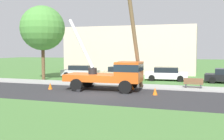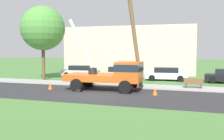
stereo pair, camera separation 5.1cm
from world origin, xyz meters
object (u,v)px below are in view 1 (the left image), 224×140
at_px(utility_truck, 113,73).
at_px(traffic_cone_ahead, 155,91).
at_px(leaning_utility_pole, 134,35).
at_px(parked_sedan_tan, 121,73).
at_px(traffic_cone_curbside, 132,86).
at_px(parked_sedan_silver, 81,71).
at_px(traffic_cone_behind, 50,86).
at_px(roadside_tree_near, 43,28).
at_px(parked_sedan_white, 166,74).
at_px(park_bench, 193,84).

xyz_separation_m(utility_truck, traffic_cone_ahead, (3.54, -1.06, -1.13)).
bearing_deg(leaning_utility_pole, parked_sedan_tan, 114.82).
relative_size(utility_truck, traffic_cone_ahead, 12.24).
bearing_deg(traffic_cone_curbside, parked_sedan_silver, 137.88).
distance_m(traffic_cone_ahead, traffic_cone_behind, 8.77).
bearing_deg(utility_truck, roadside_tree_near, 153.46).
bearing_deg(roadside_tree_near, utility_truck, -26.54).
height_order(utility_truck, traffic_cone_ahead, utility_truck).
bearing_deg(traffic_cone_ahead, utility_truck, 163.41).
distance_m(parked_sedan_silver, roadside_tree_near, 6.70).
bearing_deg(parked_sedan_tan, traffic_cone_behind, -112.03).
bearing_deg(parked_sedan_tan, parked_sedan_silver, 172.09).
xyz_separation_m(utility_truck, traffic_cone_curbside, (1.29, 1.16, -1.13)).
distance_m(traffic_cone_behind, parked_sedan_tan, 9.50).
bearing_deg(parked_sedan_white, park_bench, -62.13).
height_order(leaning_utility_pole, traffic_cone_ahead, leaning_utility_pole).
bearing_deg(parked_sedan_tan, park_bench, -32.18).
distance_m(utility_truck, traffic_cone_ahead, 3.86).
bearing_deg(traffic_cone_curbside, traffic_cone_ahead, -44.51).
bearing_deg(park_bench, parked_sedan_white, 117.87).
bearing_deg(utility_truck, parked_sedan_white, 68.97).
distance_m(parked_sedan_white, roadside_tree_near, 14.11).
bearing_deg(traffic_cone_curbside, leaning_utility_pole, -29.81).
bearing_deg(traffic_cone_behind, parked_sedan_silver, 99.68).
bearing_deg(parked_sedan_silver, traffic_cone_ahead, -42.65).
xyz_separation_m(utility_truck, roadside_tree_near, (-9.53, 4.76, 4.16)).
relative_size(leaning_utility_pole, traffic_cone_ahead, 15.73).
relative_size(parked_sedan_silver, parked_sedan_white, 1.00).
relative_size(parked_sedan_silver, park_bench, 2.83).
distance_m(parked_sedan_tan, parked_sedan_white, 4.92).
relative_size(traffic_cone_behind, park_bench, 0.35).
xyz_separation_m(parked_sedan_tan, park_bench, (7.79, -4.90, -0.25)).
relative_size(traffic_cone_behind, parked_sedan_white, 0.12).
height_order(leaning_utility_pole, parked_sedan_silver, leaning_utility_pole).
bearing_deg(traffic_cone_behind, parked_sedan_white, 48.00).
height_order(traffic_cone_ahead, parked_sedan_silver, parked_sedan_silver).
xyz_separation_m(utility_truck, park_bench, (6.13, 2.90, -0.95)).
bearing_deg(roadside_tree_near, parked_sedan_silver, 54.61).
distance_m(utility_truck, traffic_cone_behind, 5.44).
relative_size(traffic_cone_curbside, parked_sedan_white, 0.12).
bearing_deg(leaning_utility_pole, park_bench, 21.32).
distance_m(leaning_utility_pole, traffic_cone_ahead, 5.19).
height_order(utility_truck, parked_sedan_tan, utility_truck).
xyz_separation_m(parked_sedan_tan, roadside_tree_near, (-7.86, -3.04, 4.85)).
relative_size(parked_sedan_white, roadside_tree_near, 0.57).
height_order(parked_sedan_tan, park_bench, parked_sedan_tan).
relative_size(leaning_utility_pole, park_bench, 5.51).
relative_size(traffic_cone_curbside, roadside_tree_near, 0.07).
height_order(traffic_cone_ahead, parked_sedan_tan, parked_sedan_tan).
distance_m(leaning_utility_pole, roadside_tree_near, 11.62).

